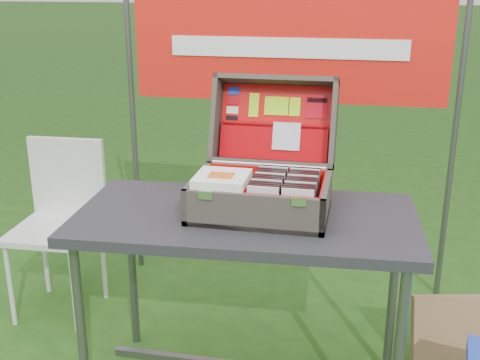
% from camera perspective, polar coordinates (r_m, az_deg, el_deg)
% --- Properties ---
extents(table, '(1.31, 0.71, 0.79)m').
position_cam_1_polar(table, '(2.42, 0.50, -11.99)').
color(table, '#28282C').
rests_on(table, ground).
extents(table_top, '(1.31, 0.71, 0.04)m').
position_cam_1_polar(table_top, '(2.26, 0.53, -3.71)').
color(table_top, '#28282C').
rests_on(table_top, ground).
extents(table_leg_fl, '(0.04, 0.04, 0.75)m').
position_cam_1_polar(table_leg_fl, '(2.40, -14.83, -13.66)').
color(table_leg_fl, '#59595B').
rests_on(table_leg_fl, ground).
extents(table_leg_bl, '(0.04, 0.04, 0.75)m').
position_cam_1_polar(table_leg_bl, '(2.80, -10.18, -8.30)').
color(table_leg_bl, '#59595B').
rests_on(table_leg_bl, ground).
extents(table_leg_br, '(0.04, 0.04, 0.75)m').
position_cam_1_polar(table_leg_br, '(2.63, 14.28, -10.52)').
color(table_leg_br, '#59595B').
rests_on(table_leg_br, ground).
extents(suitcase, '(0.50, 0.52, 0.45)m').
position_cam_1_polar(suitcase, '(2.24, 2.26, 2.76)').
color(suitcase, '#3E3930').
rests_on(suitcase, table).
extents(suitcase_base_bottom, '(0.50, 0.36, 0.02)m').
position_cam_1_polar(suitcase_base_bottom, '(2.25, 1.93, -2.94)').
color(suitcase_base_bottom, '#3E3930').
rests_on(suitcase_base_bottom, table_top).
extents(suitcase_base_wall_front, '(0.50, 0.02, 0.13)m').
position_cam_1_polar(suitcase_base_wall_front, '(2.08, 1.13, -3.15)').
color(suitcase_base_wall_front, '#3E3930').
rests_on(suitcase_base_wall_front, table_top).
extents(suitcase_base_wall_back, '(0.50, 0.02, 0.13)m').
position_cam_1_polar(suitcase_base_wall_back, '(2.39, 2.66, -0.19)').
color(suitcase_base_wall_back, '#3E3930').
rests_on(suitcase_base_wall_back, table_top).
extents(suitcase_base_wall_left, '(0.02, 0.36, 0.13)m').
position_cam_1_polar(suitcase_base_wall_left, '(2.28, -4.04, -1.13)').
color(suitcase_base_wall_left, '#3E3930').
rests_on(suitcase_base_wall_left, table_top).
extents(suitcase_base_wall_right, '(0.02, 0.36, 0.13)m').
position_cam_1_polar(suitcase_base_wall_right, '(2.21, 8.15, -1.99)').
color(suitcase_base_wall_right, '#3E3930').
rests_on(suitcase_base_wall_right, table_top).
extents(suitcase_liner_floor, '(0.46, 0.32, 0.01)m').
position_cam_1_polar(suitcase_liner_floor, '(2.25, 1.94, -2.63)').
color(suitcase_liner_floor, red).
rests_on(suitcase_liner_floor, suitcase_base_bottom).
extents(suitcase_latch_left, '(0.05, 0.01, 0.03)m').
position_cam_1_polar(suitcase_latch_left, '(2.08, -3.29, -1.43)').
color(suitcase_latch_left, silver).
rests_on(suitcase_latch_left, suitcase_base_wall_front).
extents(suitcase_latch_right, '(0.05, 0.01, 0.03)m').
position_cam_1_polar(suitcase_latch_right, '(2.02, 5.60, -2.07)').
color(suitcase_latch_right, silver).
rests_on(suitcase_latch_right, suitcase_base_wall_front).
extents(suitcase_hinge, '(0.45, 0.02, 0.02)m').
position_cam_1_polar(suitcase_hinge, '(2.38, 2.72, 1.43)').
color(suitcase_hinge, silver).
rests_on(suitcase_hinge, suitcase_base_wall_back).
extents(suitcase_lid_back, '(0.50, 0.14, 0.35)m').
position_cam_1_polar(suitcase_lid_back, '(2.52, 3.42, 5.38)').
color(suitcase_lid_back, '#3E3930').
rests_on(suitcase_lid_back, suitcase_base_wall_back).
extents(suitcase_lid_rim_far, '(0.50, 0.13, 0.06)m').
position_cam_1_polar(suitcase_lid_rim_far, '(2.48, 3.51, 9.43)').
color(suitcase_lid_rim_far, '#3E3930').
rests_on(suitcase_lid_rim_far, suitcase_lid_back).
extents(suitcase_lid_rim_near, '(0.50, 0.13, 0.06)m').
position_cam_1_polar(suitcase_lid_rim_near, '(2.45, 2.97, 1.58)').
color(suitcase_lid_rim_near, '#3E3930').
rests_on(suitcase_lid_rim_near, suitcase_lid_back).
extents(suitcase_lid_rim_left, '(0.02, 0.25, 0.38)m').
position_cam_1_polar(suitcase_lid_rim_left, '(2.51, -2.27, 5.80)').
color(suitcase_lid_rim_left, '#3E3930').
rests_on(suitcase_lid_rim_left, suitcase_lid_back).
extents(suitcase_lid_rim_right, '(0.02, 0.25, 0.38)m').
position_cam_1_polar(suitcase_lid_rim_right, '(2.44, 8.89, 5.22)').
color(suitcase_lid_rim_right, '#3E3930').
rests_on(suitcase_lid_rim_right, suitcase_lid_back).
extents(suitcase_lid_liner, '(0.46, 0.11, 0.30)m').
position_cam_1_polar(suitcase_lid_liner, '(2.50, 3.38, 5.42)').
color(suitcase_lid_liner, red).
rests_on(suitcase_lid_liner, suitcase_lid_back).
extents(suitcase_liner_wall_front, '(0.46, 0.01, 0.12)m').
position_cam_1_polar(suitcase_liner_wall_front, '(2.08, 1.20, -2.76)').
color(suitcase_liner_wall_front, red).
rests_on(suitcase_liner_wall_front, suitcase_base_bottom).
extents(suitcase_liner_wall_back, '(0.46, 0.01, 0.12)m').
position_cam_1_polar(suitcase_liner_wall_back, '(2.38, 2.61, -0.06)').
color(suitcase_liner_wall_back, red).
rests_on(suitcase_liner_wall_back, suitcase_base_bottom).
extents(suitcase_liner_wall_left, '(0.01, 0.32, 0.12)m').
position_cam_1_polar(suitcase_liner_wall_left, '(2.28, -3.74, -0.92)').
color(suitcase_liner_wall_left, red).
rests_on(suitcase_liner_wall_left, suitcase_base_bottom).
extents(suitcase_liner_wall_right, '(0.01, 0.32, 0.12)m').
position_cam_1_polar(suitcase_liner_wall_right, '(2.20, 7.83, -1.73)').
color(suitcase_liner_wall_right, red).
rests_on(suitcase_liner_wall_right, suitcase_base_bottom).
extents(suitcase_lid_pocket, '(0.44, 0.08, 0.15)m').
position_cam_1_polar(suitcase_lid_pocket, '(2.48, 3.19, 3.56)').
color(suitcase_lid_pocket, '#A20106').
rests_on(suitcase_lid_pocket, suitcase_lid_liner).
extents(suitcase_pocket_edge, '(0.43, 0.03, 0.03)m').
position_cam_1_polar(suitcase_pocket_edge, '(2.48, 3.28, 5.23)').
color(suitcase_pocket_edge, '#A20106').
rests_on(suitcase_pocket_edge, suitcase_lid_pocket).
extents(suitcase_pocket_cd, '(0.11, 0.05, 0.11)m').
position_cam_1_polar(suitcase_pocket_cd, '(2.45, 4.42, 4.15)').
color(suitcase_pocket_cd, silver).
rests_on(suitcase_pocket_cd, suitcase_lid_pocket).
extents(lid_sticker_cc_a, '(0.05, 0.01, 0.03)m').
position_cam_1_polar(lid_sticker_cc_a, '(2.55, -0.60, 8.43)').
color(lid_sticker_cc_a, '#1933B2').
rests_on(lid_sticker_cc_a, suitcase_lid_liner).
extents(lid_sticker_cc_b, '(0.05, 0.01, 0.03)m').
position_cam_1_polar(lid_sticker_cc_b, '(2.54, -0.66, 7.54)').
color(lid_sticker_cc_b, '#B60714').
rests_on(lid_sticker_cc_b, suitcase_lid_liner).
extents(lid_sticker_cc_c, '(0.05, 0.01, 0.03)m').
position_cam_1_polar(lid_sticker_cc_c, '(2.53, -0.72, 6.65)').
color(lid_sticker_cc_c, white).
rests_on(lid_sticker_cc_c, suitcase_lid_liner).
extents(lid_sticker_cc_d, '(0.05, 0.01, 0.03)m').
position_cam_1_polar(lid_sticker_cc_d, '(2.53, -0.78, 5.75)').
color(lid_sticker_cc_d, black).
rests_on(lid_sticker_cc_d, suitcase_lid_liner).
extents(lid_card_neon_tall, '(0.04, 0.04, 0.09)m').
position_cam_1_polar(lid_card_neon_tall, '(2.52, 1.33, 7.12)').
color(lid_card_neon_tall, '#A6EC12').
rests_on(lid_card_neon_tall, suitcase_lid_liner).
extents(lid_card_neon_main, '(0.10, 0.03, 0.07)m').
position_cam_1_polar(lid_card_neon_main, '(2.51, 3.47, 7.02)').
color(lid_card_neon_main, '#A6EC12').
rests_on(lid_card_neon_main, suitcase_lid_liner).
extents(lid_card_neon_small, '(0.04, 0.03, 0.07)m').
position_cam_1_polar(lid_card_neon_small, '(2.50, 5.22, 6.93)').
color(lid_card_neon_small, '#A6EC12').
rests_on(lid_card_neon_small, suitcase_lid_liner).
extents(lid_sticker_band, '(0.09, 0.03, 0.09)m').
position_cam_1_polar(lid_sticker_band, '(2.49, 7.29, 6.82)').
color(lid_sticker_band, '#B60714').
rests_on(lid_sticker_band, suitcase_lid_liner).
extents(lid_sticker_band_bar, '(0.08, 0.01, 0.02)m').
position_cam_1_polar(lid_sticker_band_bar, '(2.49, 7.34, 7.50)').
color(lid_sticker_band_bar, black).
rests_on(lid_sticker_band_bar, suitcase_lid_liner).
extents(cd_left_0, '(0.11, 0.01, 0.13)m').
position_cam_1_polar(cd_left_0, '(2.09, 2.16, -2.30)').
color(cd_left_0, silver).
rests_on(cd_left_0, suitcase_liner_floor).
extents(cd_left_1, '(0.11, 0.01, 0.13)m').
position_cam_1_polar(cd_left_1, '(2.11, 2.25, -2.11)').
color(cd_left_1, black).
rests_on(cd_left_1, suitcase_liner_floor).
extents(cd_left_2, '(0.11, 0.01, 0.13)m').
position_cam_1_polar(cd_left_2, '(2.13, 2.34, -1.93)').
color(cd_left_2, black).
rests_on(cd_left_2, suitcase_liner_floor).
extents(cd_left_3, '(0.11, 0.01, 0.13)m').
position_cam_1_polar(cd_left_3, '(2.15, 2.43, -1.75)').
color(cd_left_3, black).
rests_on(cd_left_3, suitcase_liner_floor).
extents(cd_left_4, '(0.11, 0.01, 0.13)m').
position_cam_1_polar(cd_left_4, '(2.17, 2.52, -1.57)').
color(cd_left_4, silver).
rests_on(cd_left_4, suitcase_liner_floor).
extents(cd_left_5, '(0.11, 0.01, 0.13)m').
position_cam_1_polar(cd_left_5, '(2.19, 2.60, -1.39)').
color(cd_left_5, black).
rests_on(cd_left_5, suitcase_liner_floor).
extents(cd_left_6, '(0.11, 0.01, 0.13)m').
position_cam_1_polar(cd_left_6, '(2.20, 2.69, -1.22)').
color(cd_left_6, black).
rests_on(cd_left_6, suitcase_liner_floor).
extents(cd_left_7, '(0.11, 0.01, 0.13)m').
position_cam_1_polar(cd_left_7, '(2.22, 2.77, -1.05)').
color(cd_left_7, black).
rests_on(cd_left_7, suitcase_liner_floor).
extents(cd_left_8, '(0.11, 0.01, 0.13)m').
position_cam_1_polar(cd_left_8, '(2.24, 2.85, -0.89)').
color(cd_left_8, silver).
rests_on(cd_left_8, suitcase_liner_floor).
extents(cd_left_9, '(0.11, 0.01, 0.13)m').
position_cam_1_polar(cd_left_9, '(2.26, 2.93, -0.72)').
color(cd_left_9, black).
rests_on(cd_left_9, suitcase_liner_floor).
extents(cd_left_10, '(0.11, 0.01, 0.13)m').
position_cam_1_polar(cd_left_10, '(2.28, 3.01, -0.56)').
color(cd_left_10, black).
rests_on(cd_left_10, suitcase_liner_floor).
extents(cd_left_11, '(0.11, 0.01, 0.13)m').
position_cam_1_polar(cd_left_11, '(2.30, 3.09, -0.40)').
color(cd_left_11, black).
rests_on(cd_left_11, suitcase_liner_floor).
extents(cd_left_12, '(0.11, 0.01, 0.13)m').
position_cam_1_polar(cd_left_12, '(2.32, 3.16, -0.25)').
color(cd_left_12, silver).
rests_on(cd_left_12, suitcase_liner_floor).
extents(cd_left_13, '(0.11, 0.01, 0.13)m').
position_cam_1_polar(cd_left_13, '(2.33, 3.24, -0.09)').
color(cd_left_13, black).
rests_on(cd_left_13, suitcase_liner_floor).
extents(cd_right_0, '(0.11, 0.01, 0.13)m').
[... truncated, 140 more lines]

